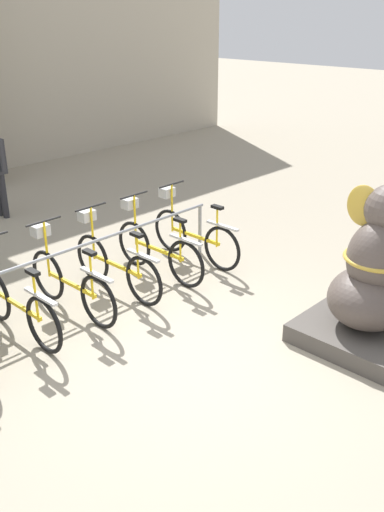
{
  "coord_description": "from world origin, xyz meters",
  "views": [
    {
      "loc": [
        -3.71,
        -3.46,
        3.41
      ],
      "look_at": [
        0.3,
        0.36,
        1.0
      ],
      "focal_mm": 40.0,
      "sensor_mm": 36.0,
      "label": 1
    }
  ],
  "objects": [
    {
      "name": "bicycle_5",
      "position": [
        -0.28,
        1.85,
        0.4
      ],
      "size": [
        0.48,
        1.68,
        1.07
      ],
      "color": "black",
      "rests_on": "ground_plane"
    },
    {
      "name": "elephant_statue",
      "position": [
        1.64,
        -1.08,
        0.69
      ],
      "size": [
        1.31,
        1.31,
        2.06
      ],
      "color": "#4C4742",
      "rests_on": "ground_plane"
    },
    {
      "name": "bike_rack",
      "position": [
        -1.0,
        1.95,
        0.65
      ],
      "size": [
        6.37,
        0.05,
        0.77
      ],
      "color": "gray",
      "rests_on": "ground_plane"
    },
    {
      "name": "bicycle_8",
      "position": [
        1.89,
        1.85,
        0.4
      ],
      "size": [
        0.48,
        1.68,
        1.07
      ],
      "color": "black",
      "rests_on": "ground_plane"
    },
    {
      "name": "bicycle_7",
      "position": [
        1.17,
        1.85,
        0.4
      ],
      "size": [
        0.48,
        1.68,
        1.07
      ],
      "color": "black",
      "rests_on": "ground_plane"
    },
    {
      "name": "bicycle_6",
      "position": [
        0.44,
        1.87,
        0.4
      ],
      "size": [
        0.48,
        1.68,
        1.07
      ],
      "color": "black",
      "rests_on": "ground_plane"
    },
    {
      "name": "ground_plane",
      "position": [
        0.0,
        0.0,
        0.0
      ],
      "size": [
        60.0,
        60.0,
        0.0
      ],
      "primitive_type": "plane",
      "color": "#9E937F"
    },
    {
      "name": "bicycle_4",
      "position": [
        -1.0,
        1.85,
        0.4
      ],
      "size": [
        0.48,
        1.68,
        1.07
      ],
      "color": "black",
      "rests_on": "ground_plane"
    }
  ]
}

